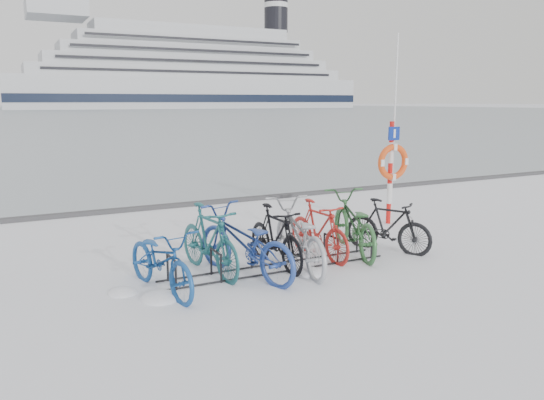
{
  "coord_description": "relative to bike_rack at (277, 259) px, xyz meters",
  "views": [
    {
      "loc": [
        -3.91,
        -7.59,
        2.78
      ],
      "look_at": [
        0.22,
        0.6,
        1.06
      ],
      "focal_mm": 35.0,
      "sensor_mm": 36.0,
      "label": 1
    }
  ],
  "objects": [
    {
      "name": "bike_2",
      "position": [
        -0.63,
        -0.09,
        0.4
      ],
      "size": [
        1.43,
        2.35,
        1.17
      ],
      "primitive_type": "imported",
      "rotation": [
        0.0,
        0.0,
        3.46
      ],
      "color": "#264190",
      "rests_on": "ground"
    },
    {
      "name": "bike_5",
      "position": [
        1.0,
        0.3,
        0.35
      ],
      "size": [
        0.63,
        1.8,
        1.06
      ],
      "primitive_type": "imported",
      "rotation": [
        0.0,
        0.0,
        0.07
      ],
      "color": "red",
      "rests_on": "ground"
    },
    {
      "name": "cruise_ferry",
      "position": [
        61.84,
        192.65,
        11.71
      ],
      "size": [
        132.92,
        25.08,
        43.67
      ],
      "color": "silver",
      "rests_on": "ground"
    },
    {
      "name": "bike_6",
      "position": [
        1.74,
        0.28,
        0.4
      ],
      "size": [
        1.34,
        2.32,
        1.15
      ],
      "primitive_type": "imported",
      "rotation": [
        0.0,
        0.0,
        2.87
      ],
      "color": "#306534",
      "rests_on": "ground"
    },
    {
      "name": "snow_drifts",
      "position": [
        -0.41,
        -0.11,
        -0.18
      ],
      "size": [
        6.12,
        1.55,
        0.2
      ],
      "color": "white",
      "rests_on": "ground"
    },
    {
      "name": "lifebuoy_station",
      "position": [
        3.86,
        1.79,
        1.24
      ],
      "size": [
        0.82,
        0.23,
        4.24
      ],
      "color": "red",
      "rests_on": "ground"
    },
    {
      "name": "bike_rack",
      "position": [
        0.0,
        0.0,
        0.0
      ],
      "size": [
        4.0,
        0.48,
        0.46
      ],
      "color": "black",
      "rests_on": "ground"
    },
    {
      "name": "bike_4",
      "position": [
        0.37,
        -0.09,
        0.41
      ],
      "size": [
        1.1,
        2.33,
        1.17
      ],
      "primitive_type": "imported",
      "rotation": [
        0.0,
        0.0,
        2.99
      ],
      "color": "#A8ABAF",
      "rests_on": "ground"
    },
    {
      "name": "bike_7",
      "position": [
        2.37,
        0.05,
        0.33
      ],
      "size": [
        1.24,
        1.71,
        1.02
      ],
      "primitive_type": "imported",
      "rotation": [
        0.0,
        0.0,
        0.51
      ],
      "color": "black",
      "rests_on": "ground"
    },
    {
      "name": "ice_sheet",
      "position": [
        0.0,
        155.0,
        -0.17
      ],
      "size": [
        400.0,
        298.0,
        0.02
      ],
      "primitive_type": "cube",
      "color": "#9CA7B0",
      "rests_on": "ground"
    },
    {
      "name": "quay_edge",
      "position": [
        0.0,
        5.9,
        -0.13
      ],
      "size": [
        400.0,
        0.25,
        0.1
      ],
      "primitive_type": "cube",
      "color": "#3F3F42",
      "rests_on": "ground"
    },
    {
      "name": "bike_1",
      "position": [
        -1.07,
        0.32,
        0.4
      ],
      "size": [
        0.79,
        1.99,
        1.16
      ],
      "primitive_type": "imported",
      "rotation": [
        0.0,
        0.0,
        0.13
      ],
      "color": "#1D585C",
      "rests_on": "ground"
    },
    {
      "name": "ground",
      "position": [
        0.0,
        0.0,
        -0.18
      ],
      "size": [
        900.0,
        900.0,
        0.0
      ],
      "primitive_type": "plane",
      "color": "white",
      "rests_on": "ground"
    },
    {
      "name": "bike_0",
      "position": [
        -2.0,
        -0.16,
        0.33
      ],
      "size": [
        1.05,
        2.05,
        1.03
      ],
      "primitive_type": "imported",
      "rotation": [
        0.0,
        0.0,
        0.19
      ],
      "color": "#17488D",
      "rests_on": "ground"
    },
    {
      "name": "bike_3",
      "position": [
        0.07,
        0.18,
        0.36
      ],
      "size": [
        0.57,
        1.8,
        1.07
      ],
      "primitive_type": "imported",
      "rotation": [
        0.0,
        0.0,
        0.04
      ],
      "color": "black",
      "rests_on": "ground"
    }
  ]
}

